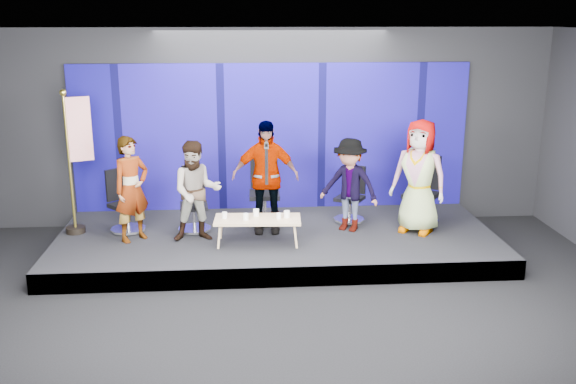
% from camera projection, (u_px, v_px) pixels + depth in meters
% --- Properties ---
extents(ground, '(10.00, 10.00, 0.00)m').
position_uv_depth(ground, '(289.00, 320.00, 8.05)').
color(ground, black).
rests_on(ground, ground).
extents(room_walls, '(10.02, 8.02, 3.51)m').
position_uv_depth(room_walls, '(289.00, 129.00, 7.40)').
color(room_walls, black).
rests_on(room_walls, ground).
extents(riser, '(7.00, 3.00, 0.30)m').
position_uv_depth(riser, '(277.00, 241.00, 10.41)').
color(riser, black).
rests_on(riser, ground).
extents(backdrop, '(7.00, 0.08, 2.60)m').
position_uv_depth(backdrop, '(272.00, 137.00, 11.42)').
color(backdrop, '#0C0865').
rests_on(backdrop, riser).
extents(chair_a, '(0.81, 0.81, 1.02)m').
position_uv_depth(chair_a, '(125.00, 211.00, 10.39)').
color(chair_a, silver).
rests_on(chair_a, riser).
extents(panelist_a, '(0.71, 0.70, 1.65)m').
position_uv_depth(panelist_a, '(132.00, 189.00, 9.84)').
color(panelist_a, black).
rests_on(panelist_a, riser).
extents(chair_b, '(0.60, 0.60, 0.97)m').
position_uv_depth(chair_b, '(194.00, 211.00, 10.43)').
color(chair_b, silver).
rests_on(chair_b, riser).
extents(panelist_b, '(0.82, 0.67, 1.58)m').
position_uv_depth(panelist_b, '(197.00, 191.00, 9.84)').
color(panelist_b, black).
rests_on(panelist_b, riser).
extents(chair_c, '(0.65, 0.65, 1.12)m').
position_uv_depth(chair_c, '(264.00, 201.00, 10.85)').
color(chair_c, silver).
rests_on(chair_c, riser).
extents(panelist_c, '(1.07, 0.47, 1.82)m').
position_uv_depth(panelist_c, '(265.00, 177.00, 10.21)').
color(panelist_c, black).
rests_on(panelist_c, riser).
extents(chair_d, '(0.73, 0.73, 0.94)m').
position_uv_depth(chair_d, '(350.00, 203.00, 10.91)').
color(chair_d, silver).
rests_on(chair_d, riser).
extents(panelist_d, '(1.13, 1.00, 1.52)m').
position_uv_depth(panelist_d, '(349.00, 185.00, 10.31)').
color(panelist_d, black).
rests_on(panelist_d, riser).
extents(chair_e, '(0.89, 0.89, 1.13)m').
position_uv_depth(chair_e, '(422.00, 201.00, 10.82)').
color(chair_e, silver).
rests_on(chair_e, riser).
extents(panelist_e, '(1.07, 0.99, 1.83)m').
position_uv_depth(panelist_e, '(419.00, 177.00, 10.21)').
color(panelist_e, black).
rests_on(panelist_e, riser).
extents(coffee_table, '(1.34, 0.63, 0.40)m').
position_uv_depth(coffee_table, '(258.00, 220.00, 9.80)').
color(coffee_table, tan).
rests_on(coffee_table, riser).
extents(mug_a, '(0.08, 0.08, 0.09)m').
position_uv_depth(mug_a, '(225.00, 215.00, 9.78)').
color(mug_a, white).
rests_on(mug_a, coffee_table).
extents(mug_b, '(0.08, 0.08, 0.10)m').
position_uv_depth(mug_b, '(246.00, 217.00, 9.70)').
color(mug_b, white).
rests_on(mug_b, coffee_table).
extents(mug_c, '(0.09, 0.09, 0.11)m').
position_uv_depth(mug_c, '(256.00, 213.00, 9.89)').
color(mug_c, white).
rests_on(mug_c, coffee_table).
extents(mug_d, '(0.07, 0.07, 0.09)m').
position_uv_depth(mug_d, '(279.00, 216.00, 9.76)').
color(mug_d, white).
rests_on(mug_d, coffee_table).
extents(mug_e, '(0.09, 0.09, 0.10)m').
position_uv_depth(mug_e, '(287.00, 214.00, 9.82)').
color(mug_e, white).
rests_on(mug_e, coffee_table).
extents(flag_stand, '(0.52, 0.31, 2.31)m').
position_uv_depth(flag_stand, '(77.00, 158.00, 10.10)').
color(flag_stand, black).
rests_on(flag_stand, riser).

